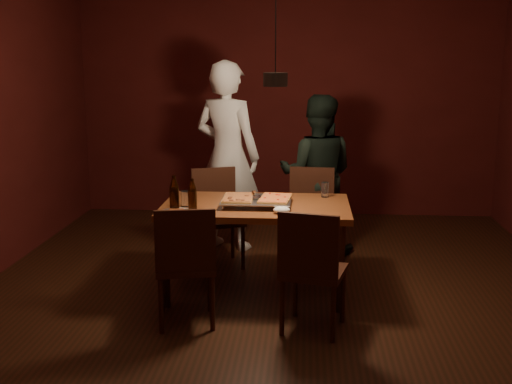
# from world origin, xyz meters

# --- Properties ---
(room_shell) EXTENTS (6.00, 6.00, 6.00)m
(room_shell) POSITION_xyz_m (0.00, 0.00, 1.40)
(room_shell) COLOR #36190E
(room_shell) RESTS_ON ground
(dining_table) EXTENTS (1.50, 0.90, 0.75)m
(dining_table) POSITION_xyz_m (-0.16, 0.23, 0.68)
(dining_table) COLOR brown
(dining_table) RESTS_ON floor
(chair_far_left) EXTENTS (0.55, 0.55, 0.49)m
(chair_far_left) POSITION_xyz_m (-0.59, 0.98, 0.54)
(chair_far_left) COLOR #38190F
(chair_far_left) RESTS_ON floor
(chair_far_right) EXTENTS (0.46, 0.46, 0.49)m
(chair_far_right) POSITION_xyz_m (0.28, 1.07, 0.54)
(chair_far_right) COLOR #38190F
(chair_far_right) RESTS_ON floor
(chair_near_left) EXTENTS (0.50, 0.50, 0.49)m
(chair_near_left) POSITION_xyz_m (-0.61, -0.49, 0.54)
(chair_near_left) COLOR #38190F
(chair_near_left) RESTS_ON floor
(chair_near_right) EXTENTS (0.51, 0.51, 0.49)m
(chair_near_right) POSITION_xyz_m (0.28, -0.54, 0.54)
(chair_near_right) COLOR #38190F
(chair_near_right) RESTS_ON floor
(pizza_tray) EXTENTS (0.58, 0.48, 0.05)m
(pizza_tray) POSITION_xyz_m (-0.16, 0.21, 0.77)
(pizza_tray) COLOR silver
(pizza_tray) RESTS_ON dining_table
(pizza_meat) EXTENTS (0.24, 0.38, 0.02)m
(pizza_meat) POSITION_xyz_m (-0.30, 0.21, 0.81)
(pizza_meat) COLOR maroon
(pizza_meat) RESTS_ON pizza_tray
(pizza_cheese) EXTENTS (0.27, 0.39, 0.02)m
(pizza_cheese) POSITION_xyz_m (-0.01, 0.22, 0.81)
(pizza_cheese) COLOR gold
(pizza_cheese) RESTS_ON pizza_tray
(spatula) EXTENTS (0.13, 0.25, 0.04)m
(spatula) POSITION_xyz_m (-0.17, 0.23, 0.81)
(spatula) COLOR silver
(spatula) RESTS_ON pizza_tray
(beer_bottle_a) EXTENTS (0.07, 0.07, 0.28)m
(beer_bottle_a) POSITION_xyz_m (-0.77, -0.05, 0.89)
(beer_bottle_a) COLOR black
(beer_bottle_a) RESTS_ON dining_table
(beer_bottle_b) EXTENTS (0.07, 0.07, 0.26)m
(beer_bottle_b) POSITION_xyz_m (-0.63, -0.05, 0.88)
(beer_bottle_b) COLOR black
(beer_bottle_b) RESTS_ON dining_table
(water_glass_left) EXTENTS (0.08, 0.08, 0.12)m
(water_glass_left) POSITION_xyz_m (-0.71, 0.11, 0.81)
(water_glass_left) COLOR silver
(water_glass_left) RESTS_ON dining_table
(water_glass_right) EXTENTS (0.06, 0.06, 0.13)m
(water_glass_right) POSITION_xyz_m (0.40, 0.54, 0.81)
(water_glass_right) COLOR silver
(water_glass_right) RESTS_ON dining_table
(plate_slice) EXTENTS (0.23, 0.23, 0.03)m
(plate_slice) POSITION_xyz_m (-0.74, -0.11, 0.76)
(plate_slice) COLOR white
(plate_slice) RESTS_ON dining_table
(napkin) EXTENTS (0.13, 0.10, 0.05)m
(napkin) POSITION_xyz_m (0.06, -0.06, 0.78)
(napkin) COLOR white
(napkin) RESTS_ON dining_table
(diner_white) EXTENTS (0.81, 0.68, 1.88)m
(diner_white) POSITION_xyz_m (-0.55, 1.50, 0.94)
(diner_white) COLOR white
(diner_white) RESTS_ON floor
(diner_dark) EXTENTS (0.81, 0.66, 1.56)m
(diner_dark) POSITION_xyz_m (0.34, 1.43, 0.78)
(diner_dark) COLOR black
(diner_dark) RESTS_ON floor
(pendant_lamp) EXTENTS (0.18, 0.18, 1.10)m
(pendant_lamp) POSITION_xyz_m (0.00, 0.00, 1.76)
(pendant_lamp) COLOR black
(pendant_lamp) RESTS_ON ceiling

